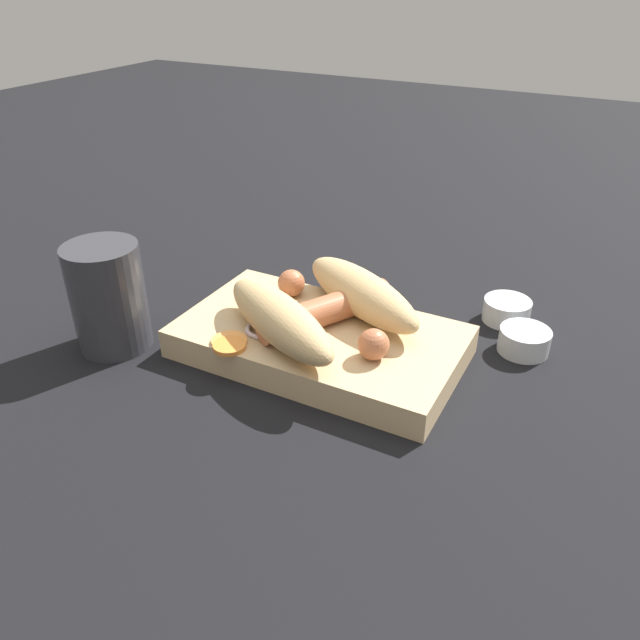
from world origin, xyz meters
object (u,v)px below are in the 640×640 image
food_tray (320,342)px  condiment_cup_far (506,311)px  condiment_cup_near (524,342)px  bread_roll (322,305)px  drink_glass (108,297)px  sausage (329,311)px

food_tray → condiment_cup_far: 0.22m
condiment_cup_near → condiment_cup_far: same height
bread_roll → condiment_cup_far: size_ratio=4.28×
bread_roll → condiment_cup_far: 0.22m
condiment_cup_near → bread_roll: bearing=-152.6°
condiment_cup_far → drink_glass: drink_glass is taller
bread_roll → condiment_cup_near: bearing=27.4°
food_tray → drink_glass: bearing=-157.3°
sausage → bread_roll: bearing=-136.1°
condiment_cup_far → drink_glass: size_ratio=0.46×
condiment_cup_far → food_tray: bearing=-133.8°
bread_roll → drink_glass: size_ratio=1.99×
food_tray → drink_glass: drink_glass is taller
condiment_cup_near → drink_glass: drink_glass is taller
food_tray → bread_roll: (-0.00, 0.01, 0.04)m
sausage → drink_glass: bearing=-154.6°
bread_roll → drink_glass: (-0.19, -0.09, 0.00)m
sausage → condiment_cup_near: size_ratio=3.06×
condiment_cup_near → condiment_cup_far: (-0.03, 0.05, 0.00)m
sausage → drink_glass: drink_glass is taller
bread_roll → sausage: size_ratio=1.40×
food_tray → bread_roll: size_ratio=1.26×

